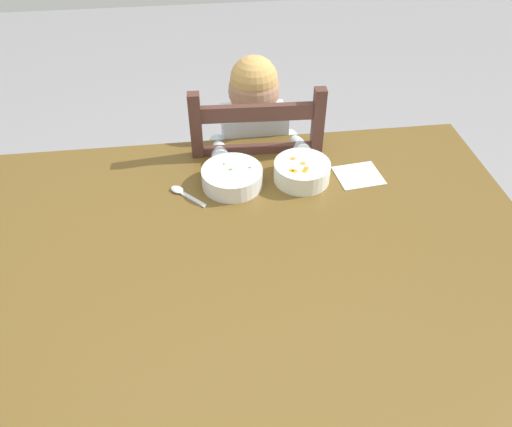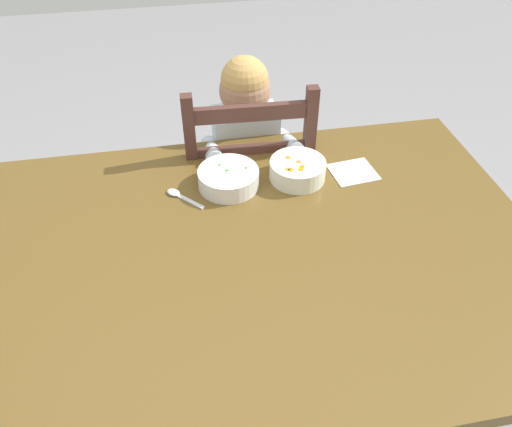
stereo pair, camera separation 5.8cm
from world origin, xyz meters
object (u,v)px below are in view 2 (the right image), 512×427
(spoon, at_px, (179,195))
(child_figure, at_px, (247,150))
(bowl_of_carrots, at_px, (298,170))
(dining_table, at_px, (240,273))
(bowl_of_peas, at_px, (228,178))
(dining_chair, at_px, (247,189))

(spoon, bearing_deg, child_figure, 51.17)
(bowl_of_carrots, bearing_deg, dining_table, -128.40)
(bowl_of_carrots, xyz_separation_m, spoon, (-0.36, -0.02, -0.03))
(bowl_of_peas, relative_size, bowl_of_carrots, 1.07)
(spoon, bearing_deg, dining_chair, 52.12)
(child_figure, height_order, spoon, child_figure)
(dining_chair, bearing_deg, spoon, -127.88)
(dining_chair, xyz_separation_m, bowl_of_peas, (-0.10, -0.30, 0.29))
(bowl_of_peas, height_order, spoon, bowl_of_peas)
(dining_table, height_order, child_figure, child_figure)
(bowl_of_peas, distance_m, spoon, 0.15)
(dining_table, relative_size, bowl_of_peas, 8.91)
(dining_chair, distance_m, spoon, 0.49)
(bowl_of_peas, xyz_separation_m, bowl_of_carrots, (0.21, -0.00, 0.00))
(dining_chair, height_order, spoon, dining_chair)
(child_figure, bearing_deg, spoon, -128.83)
(dining_chair, distance_m, bowl_of_peas, 0.43)
(dining_chair, distance_m, child_figure, 0.18)
(bowl_of_peas, distance_m, bowl_of_carrots, 0.21)
(bowl_of_peas, relative_size, spoon, 1.57)
(bowl_of_carrots, relative_size, spoon, 1.47)
(dining_table, xyz_separation_m, spoon, (-0.14, 0.26, 0.08))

